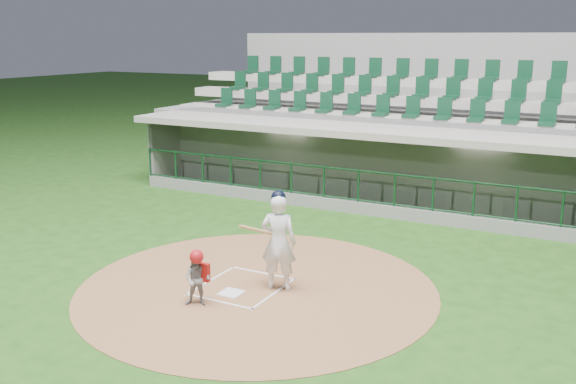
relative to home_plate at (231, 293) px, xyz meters
The scene contains 8 objects.
ground 0.70m from the home_plate, 90.00° to the left, with size 120.00×120.00×0.00m, color #1D4614.
dirt_circle 0.58m from the home_plate, 59.04° to the left, with size 7.20×7.20×0.01m, color brown.
home_plate is the anchor object (origin of this frame).
batter_box_chalk 0.40m from the home_plate, 90.00° to the left, with size 1.55×1.80×0.01m.
dugout_structure 8.56m from the home_plate, 90.14° to the left, with size 16.40×3.70×3.00m.
seating_deck 11.69m from the home_plate, 90.00° to the left, with size 17.00×6.72×5.15m.
batter 1.38m from the home_plate, 42.55° to the left, with size 0.94×0.95×2.03m.
catcher 0.95m from the home_plate, 108.76° to the right, with size 0.60×0.55×1.08m.
Camera 1 is at (6.48, -10.58, 4.93)m, focal length 40.00 mm.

